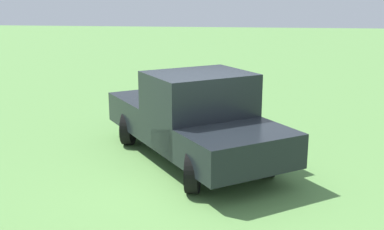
{
  "coord_description": "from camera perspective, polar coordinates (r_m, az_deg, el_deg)",
  "views": [
    {
      "loc": [
        -8.06,
        -0.97,
        3.22
      ],
      "look_at": [
        0.92,
        0.16,
        0.9
      ],
      "focal_mm": 44.27,
      "sensor_mm": 36.0,
      "label": 1
    }
  ],
  "objects": [
    {
      "name": "ground_plane",
      "position": [
        8.73,
        0.26,
        -7.26
      ],
      "size": [
        80.0,
        80.0,
        0.0
      ],
      "primitive_type": "plane",
      "color": "#5B8C47"
    },
    {
      "name": "pickup_truck",
      "position": [
        9.23,
        0.35,
        -0.09
      ],
      "size": [
        4.86,
        4.22,
        1.78
      ],
      "rotation": [
        0.0,
        0.0,
        0.62
      ],
      "color": "black",
      "rests_on": "ground_plane"
    }
  ]
}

